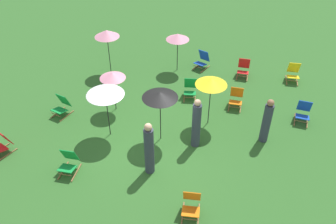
% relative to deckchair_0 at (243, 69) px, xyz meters
% --- Properties ---
extents(ground_plane, '(40.00, 40.00, 0.00)m').
position_rel_deckchair_0_xyz_m(ground_plane, '(-1.88, -5.40, -0.37)').
color(ground_plane, '#2D6026').
extents(deckchair_0, '(0.57, 0.82, 0.83)m').
position_rel_deckchair_0_xyz_m(deckchair_0, '(0.00, 0.00, 0.00)').
color(deckchair_0, olive).
rests_on(deckchair_0, ground).
extents(deckchair_2, '(0.66, 0.86, 0.83)m').
position_rel_deckchair_0_xyz_m(deckchair_2, '(-1.88, 0.04, 0.00)').
color(deckchair_2, olive).
rests_on(deckchair_2, ground).
extents(deckchair_3, '(0.59, 0.83, 0.83)m').
position_rel_deckchair_0_xyz_m(deckchair_3, '(-3.89, -7.53, 0.00)').
color(deckchair_3, olive).
rests_on(deckchair_3, ground).
extents(deckchair_4, '(0.58, 0.82, 0.83)m').
position_rel_deckchair_0_xyz_m(deckchair_4, '(-5.78, -5.14, 0.00)').
color(deckchair_4, olive).
rests_on(deckchair_4, ground).
extents(deckchair_5, '(0.51, 0.78, 0.83)m').
position_rel_deckchair_0_xyz_m(deckchair_5, '(2.67, -2.28, 0.00)').
color(deckchair_5, olive).
rests_on(deckchair_5, ground).
extents(deckchair_6, '(0.66, 0.86, 0.83)m').
position_rel_deckchair_0_xyz_m(deckchair_6, '(-6.41, -7.59, 0.00)').
color(deckchair_6, olive).
rests_on(deckchair_6, ground).
extents(deckchair_7, '(0.60, 0.83, 0.83)m').
position_rel_deckchair_0_xyz_m(deckchair_7, '(2.05, 0.40, 0.00)').
color(deckchair_7, olive).
rests_on(deckchair_7, ground).
extents(deckchair_8, '(0.57, 0.82, 0.83)m').
position_rel_deckchair_0_xyz_m(deckchair_8, '(0.19, -2.29, 0.00)').
color(deckchair_8, olive).
rests_on(deckchair_8, ground).
extents(deckchair_9, '(0.67, 0.86, 0.83)m').
position_rel_deckchair_0_xyz_m(deckchair_9, '(-1.66, -2.32, 0.00)').
color(deckchair_9, olive).
rests_on(deckchair_9, ground).
extents(deckchair_10, '(0.64, 0.85, 0.83)m').
position_rel_deckchair_0_xyz_m(deckchair_10, '(0.14, -7.68, 0.00)').
color(deckchair_10, olive).
rests_on(deckchair_10, ground).
extents(umbrella_0, '(1.10, 1.10, 1.94)m').
position_rel_deckchair_0_xyz_m(umbrella_0, '(-0.52, -3.67, 1.43)').
color(umbrella_0, black).
rests_on(umbrella_0, ground).
extents(umbrella_1, '(1.17, 1.17, 1.95)m').
position_rel_deckchair_0_xyz_m(umbrella_1, '(-1.81, -5.09, 1.47)').
color(umbrella_1, black).
rests_on(umbrella_1, ground).
extents(umbrella_2, '(0.99, 0.99, 1.75)m').
position_rel_deckchair_0_xyz_m(umbrella_2, '(-2.86, -0.53, 1.24)').
color(umbrella_2, black).
rests_on(umbrella_2, ground).
extents(umbrella_3, '(1.04, 1.04, 1.99)m').
position_rel_deckchair_0_xyz_m(umbrella_3, '(-5.56, -1.76, 1.47)').
color(umbrella_3, black).
rests_on(umbrella_3, ground).
extents(umbrella_4, '(0.95, 0.95, 1.63)m').
position_rel_deckchair_0_xyz_m(umbrella_4, '(-4.06, -4.13, 1.14)').
color(umbrella_4, black).
rests_on(umbrella_4, ground).
extents(umbrella_5, '(1.25, 1.25, 1.94)m').
position_rel_deckchair_0_xyz_m(umbrella_5, '(-3.55, -5.52, 1.45)').
color(umbrella_5, black).
rests_on(umbrella_5, ground).
extents(person_0, '(0.42, 0.42, 1.90)m').
position_rel_deckchair_0_xyz_m(person_0, '(-1.56, -6.62, 0.55)').
color(person_0, '#333847').
rests_on(person_0, ground).
extents(person_1, '(0.38, 0.38, 1.88)m').
position_rel_deckchair_0_xyz_m(person_1, '(-0.60, -4.96, 0.53)').
color(person_1, '#333847').
rests_on(person_1, ground).
extents(person_2, '(0.39, 0.39, 1.71)m').
position_rel_deckchair_0_xyz_m(person_2, '(1.52, -3.89, 0.45)').
color(person_2, '#333847').
rests_on(person_2, ground).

